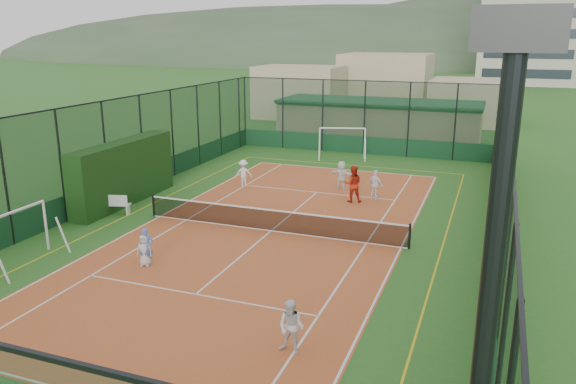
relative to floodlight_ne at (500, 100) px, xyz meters
name	(u,v)px	position (x,y,z in m)	size (l,w,h in m)	color
ground	(271,231)	(-8.60, -16.60, -4.12)	(300.00, 300.00, 0.00)	#2F6522
court_slab	(271,231)	(-8.60, -16.60, -4.12)	(11.17, 23.97, 0.01)	#B54E28
tennis_net	(271,219)	(-8.60, -16.60, -3.59)	(11.67, 0.12, 1.06)	black
perimeter_fence	(271,174)	(-8.60, -16.60, -1.62)	(18.12, 34.12, 5.00)	#11341C
floodlight_ne	(500,100)	(0.00, 0.00, 0.00)	(0.60, 0.26, 8.25)	black
clubhouse	(379,121)	(-8.60, 5.40, -2.55)	(15.20, 7.20, 3.15)	tan
distant_hills	(471,63)	(-8.60, 133.40, -4.12)	(200.00, 60.00, 24.00)	#384C33
hedge_left	(124,173)	(-16.90, -15.26, -2.60)	(1.05, 6.99, 3.06)	black
white_bench	(111,204)	(-16.40, -17.01, -3.63)	(1.77, 0.49, 1.00)	white
futsal_goal_near	(16,238)	(-15.91, -23.00, -3.15)	(0.88, 3.03, 1.95)	white
futsal_goal_far	(342,143)	(-9.64, -1.43, -3.12)	(3.11, 0.90, 2.00)	white
child_near_left	(144,250)	(-11.47, -21.57, -3.54)	(0.57, 0.37, 1.16)	silver
child_near_mid	(146,247)	(-11.41, -21.53, -3.42)	(0.50, 0.33, 1.38)	#507BE3
child_near_right	(291,327)	(-4.56, -25.10, -3.38)	(0.72, 0.56, 1.47)	white
child_far_left	(243,173)	(-12.75, -10.39, -3.38)	(0.94, 0.54, 1.46)	white
child_far_right	(375,185)	(-5.47, -10.49, -3.35)	(0.90, 0.38, 1.54)	white
child_far_back	(342,175)	(-7.60, -9.02, -3.36)	(1.41, 0.45, 1.52)	white
coach	(353,184)	(-6.43, -11.22, -3.20)	(0.89, 0.69, 1.83)	#B12712
tennis_balls	(264,219)	(-9.43, -15.37, -4.08)	(4.19, 1.51, 0.07)	#CCE033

